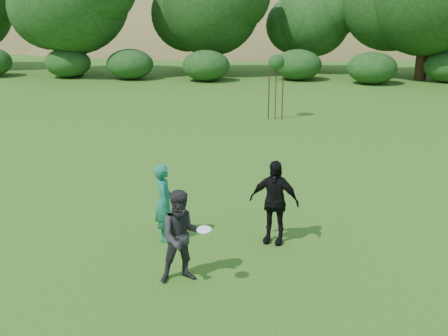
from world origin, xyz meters
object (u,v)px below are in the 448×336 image
(player_teal, at_px, (164,202))
(player_grey, at_px, (182,237))
(sapling, at_px, (276,64))
(player_black, at_px, (274,202))

(player_teal, distance_m, player_grey, 2.00)
(player_teal, distance_m, sapling, 13.48)
(player_grey, height_order, sapling, sapling)
(player_grey, height_order, player_black, player_black)
(player_teal, height_order, player_grey, player_grey)
(sapling, bearing_deg, player_teal, -98.70)
(player_teal, relative_size, player_black, 0.93)
(player_black, relative_size, sapling, 0.66)
(player_teal, bearing_deg, sapling, -22.34)
(player_black, height_order, sapling, sapling)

